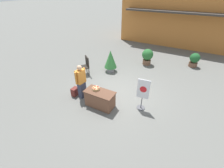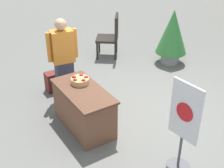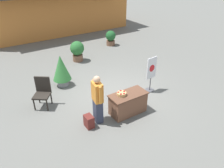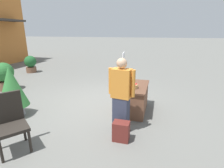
{
  "view_description": "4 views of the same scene",
  "coord_description": "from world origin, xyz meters",
  "px_view_note": "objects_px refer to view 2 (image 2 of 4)",
  "views": [
    {
      "loc": [
        2.67,
        -5.52,
        4.54
      ],
      "look_at": [
        0.11,
        -0.8,
        1.02
      ],
      "focal_mm": 24.0,
      "sensor_mm": 36.0,
      "label": 1
    },
    {
      "loc": [
        3.84,
        -3.29,
        3.48
      ],
      "look_at": [
        -0.07,
        -0.78,
        0.83
      ],
      "focal_mm": 50.0,
      "sensor_mm": 36.0,
      "label": 2
    },
    {
      "loc": [
        -4.13,
        -6.2,
        4.69
      ],
      "look_at": [
        -0.62,
        -0.81,
        1.06
      ],
      "focal_mm": 35.0,
      "sensor_mm": 36.0,
      "label": 3
    },
    {
      "loc": [
        -4.89,
        -1.87,
        2.22
      ],
      "look_at": [
        -0.64,
        -0.67,
        0.88
      ],
      "focal_mm": 28.0,
      "sensor_mm": 36.0,
      "label": 4
    }
  ],
  "objects_px": {
    "person_visitor": "(63,59)",
    "potted_plant_near_left": "(172,34)",
    "patio_chair": "(111,34)",
    "apple_basket": "(80,80)",
    "backpack": "(54,81)",
    "display_table": "(84,108)",
    "poster_board": "(183,126)"
  },
  "relations": [
    {
      "from": "apple_basket",
      "to": "potted_plant_near_left",
      "type": "height_order",
      "value": "potted_plant_near_left"
    },
    {
      "from": "apple_basket",
      "to": "person_visitor",
      "type": "xyz_separation_m",
      "value": [
        -0.87,
        0.09,
        0.04
      ]
    },
    {
      "from": "potted_plant_near_left",
      "to": "display_table",
      "type": "bearing_deg",
      "value": -69.21
    },
    {
      "from": "poster_board",
      "to": "backpack",
      "type": "bearing_deg",
      "value": -84.23
    },
    {
      "from": "backpack",
      "to": "patio_chair",
      "type": "distance_m",
      "value": 2.19
    },
    {
      "from": "display_table",
      "to": "person_visitor",
      "type": "relative_size",
      "value": 0.78
    },
    {
      "from": "display_table",
      "to": "apple_basket",
      "type": "bearing_deg",
      "value": 162.75
    },
    {
      "from": "apple_basket",
      "to": "person_visitor",
      "type": "relative_size",
      "value": 0.19
    },
    {
      "from": "display_table",
      "to": "poster_board",
      "type": "xyz_separation_m",
      "value": [
        1.67,
        0.72,
        0.39
      ]
    },
    {
      "from": "apple_basket",
      "to": "person_visitor",
      "type": "distance_m",
      "value": 0.88
    },
    {
      "from": "person_visitor",
      "to": "potted_plant_near_left",
      "type": "height_order",
      "value": "person_visitor"
    },
    {
      "from": "display_table",
      "to": "backpack",
      "type": "relative_size",
      "value": 3.14
    },
    {
      "from": "display_table",
      "to": "patio_chair",
      "type": "height_order",
      "value": "patio_chair"
    },
    {
      "from": "person_visitor",
      "to": "backpack",
      "type": "bearing_deg",
      "value": -158.04
    },
    {
      "from": "patio_chair",
      "to": "apple_basket",
      "type": "bearing_deg",
      "value": 83.36
    },
    {
      "from": "display_table",
      "to": "potted_plant_near_left",
      "type": "height_order",
      "value": "potted_plant_near_left"
    },
    {
      "from": "person_visitor",
      "to": "patio_chair",
      "type": "distance_m",
      "value": 2.26
    },
    {
      "from": "backpack",
      "to": "potted_plant_near_left",
      "type": "height_order",
      "value": "potted_plant_near_left"
    },
    {
      "from": "person_visitor",
      "to": "backpack",
      "type": "height_order",
      "value": "person_visitor"
    },
    {
      "from": "apple_basket",
      "to": "potted_plant_near_left",
      "type": "xyz_separation_m",
      "value": [
        -0.94,
        3.02,
        -0.05
      ]
    },
    {
      "from": "display_table",
      "to": "backpack",
      "type": "bearing_deg",
      "value": 177.51
    },
    {
      "from": "person_visitor",
      "to": "backpack",
      "type": "relative_size",
      "value": 4.02
    },
    {
      "from": "patio_chair",
      "to": "potted_plant_near_left",
      "type": "height_order",
      "value": "potted_plant_near_left"
    },
    {
      "from": "backpack",
      "to": "potted_plant_near_left",
      "type": "bearing_deg",
      "value": 83.84
    },
    {
      "from": "poster_board",
      "to": "apple_basket",
      "type": "bearing_deg",
      "value": -77.07
    },
    {
      "from": "potted_plant_near_left",
      "to": "apple_basket",
      "type": "bearing_deg",
      "value": -72.65
    },
    {
      "from": "display_table",
      "to": "potted_plant_near_left",
      "type": "bearing_deg",
      "value": 110.79
    },
    {
      "from": "display_table",
      "to": "person_visitor",
      "type": "distance_m",
      "value": 1.21
    },
    {
      "from": "potted_plant_near_left",
      "to": "person_visitor",
      "type": "bearing_deg",
      "value": -88.63
    },
    {
      "from": "backpack",
      "to": "display_table",
      "type": "bearing_deg",
      "value": -2.49
    },
    {
      "from": "person_visitor",
      "to": "potted_plant_near_left",
      "type": "relative_size",
      "value": 1.23
    },
    {
      "from": "poster_board",
      "to": "patio_chair",
      "type": "xyz_separation_m",
      "value": [
        -3.99,
        1.34,
        -0.17
      ]
    }
  ]
}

